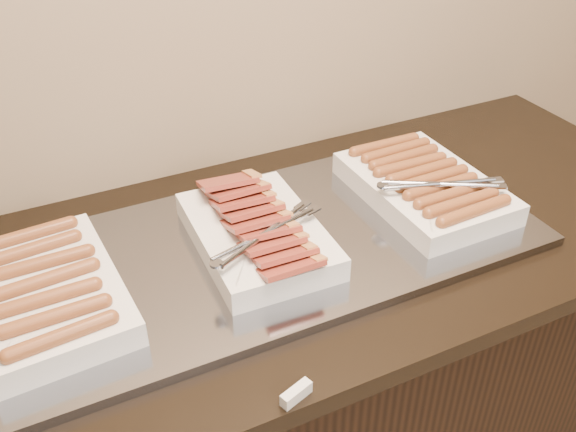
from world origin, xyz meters
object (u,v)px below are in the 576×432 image
(dish_center, at_px, (258,232))
(counter, at_px, (257,403))
(warming_tray, at_px, (244,253))
(dish_left, at_px, (47,292))
(dish_right, at_px, (425,185))

(dish_center, bearing_deg, counter, 166.06)
(warming_tray, relative_size, dish_center, 3.26)
(counter, bearing_deg, warming_tray, 180.00)
(counter, relative_size, warming_tray, 1.72)
(dish_left, bearing_deg, counter, -3.37)
(dish_left, bearing_deg, warming_tray, -3.37)
(dish_left, distance_m, dish_right, 0.80)
(dish_left, bearing_deg, dish_center, -3.97)
(warming_tray, height_order, dish_center, dish_center)
(counter, xyz_separation_m, dish_center, (0.01, -0.00, 0.50))
(warming_tray, distance_m, dish_left, 0.37)
(counter, relative_size, dish_right, 5.51)
(warming_tray, bearing_deg, dish_center, -8.10)
(dish_right, bearing_deg, counter, 179.02)
(warming_tray, xyz_separation_m, dish_right, (0.43, -0.00, 0.04))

